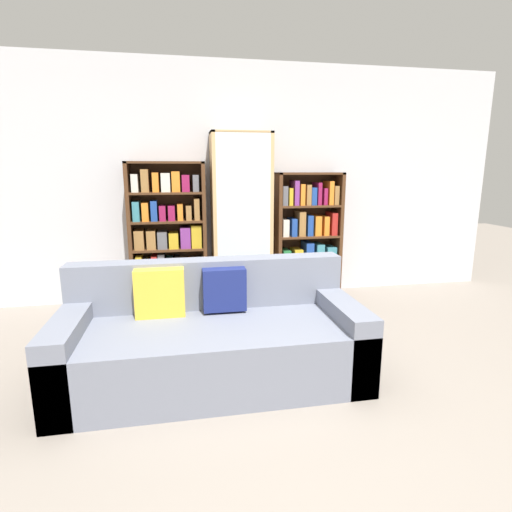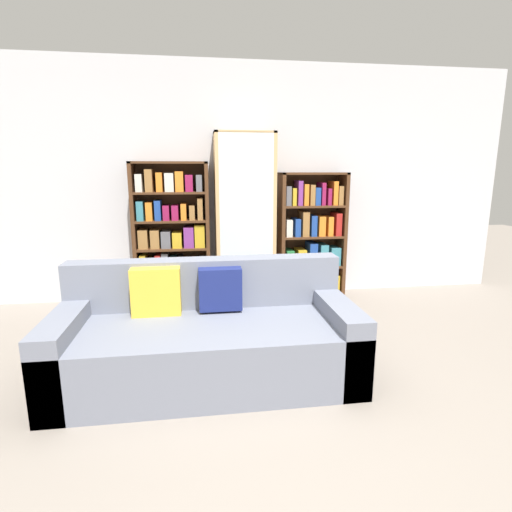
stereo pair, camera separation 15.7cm
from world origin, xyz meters
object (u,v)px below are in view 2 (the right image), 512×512
Objects in this scene: bookshelf_right at (312,239)px; wine_bottle at (279,296)px; bookshelf_left at (172,236)px; display_cabinet at (245,219)px; couch at (207,338)px.

wine_bottle is (-0.48, -0.47, -0.53)m from bookshelf_right.
bookshelf_left is 0.85m from display_cabinet.
display_cabinet reaches higher than bookshelf_left.
bookshelf_left is at bearing 157.61° from wine_bottle.
display_cabinet reaches higher than couch.
couch is 2.22m from bookshelf_right.
display_cabinet reaches higher than bookshelf_right.
bookshelf_right is (0.80, 0.02, -0.26)m from display_cabinet.
bookshelf_right is (1.28, 1.77, 0.41)m from couch.
bookshelf_left is (-0.34, 1.77, 0.48)m from couch.
display_cabinet is 0.84m from bookshelf_right.
couch is at bearing -78.98° from bookshelf_left.
couch is at bearing -105.44° from display_cabinet.
bookshelf_right is at bearing -0.00° from bookshelf_left.
couch is 1.86m from bookshelf_left.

